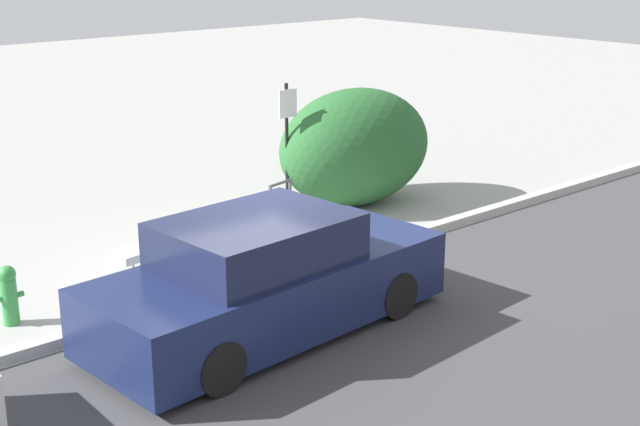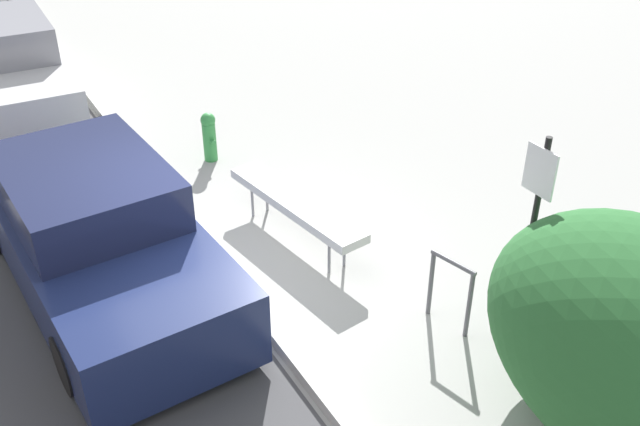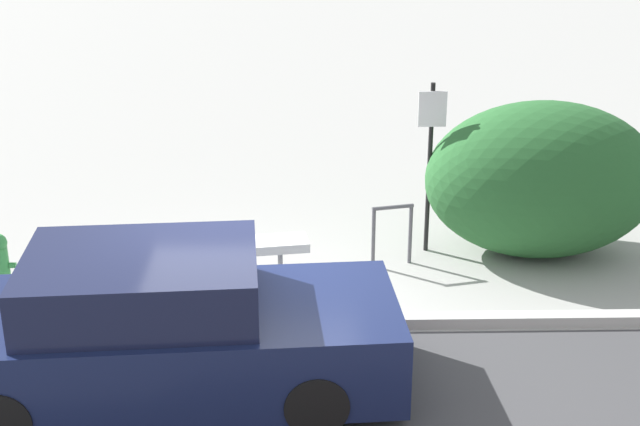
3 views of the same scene
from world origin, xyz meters
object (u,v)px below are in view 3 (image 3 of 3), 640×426
sign_post (430,152)px  fire_hydrant (0,262)px  parked_car_near (160,331)px  bike_rack (392,229)px  bench (214,249)px

sign_post → fire_hydrant: 5.52m
sign_post → parked_car_near: (-3.05, -3.40, -0.72)m
bike_rack → parked_car_near: size_ratio=0.18×
bike_rack → sign_post: (0.51, 0.45, 0.88)m
fire_hydrant → parked_car_near: parked_car_near is taller
bench → parked_car_near: parked_car_near is taller
sign_post → bike_rack: bearing=-138.6°
bike_rack → fire_hydrant: bearing=-171.6°
fire_hydrant → bike_rack: bearing=8.4°
fire_hydrant → sign_post: bearing=12.3°
parked_car_near → bench: bearing=78.7°
bench → sign_post: size_ratio=1.02×
bike_rack → bench: bearing=-164.5°
bench → parked_car_near: (-0.31, -2.33, 0.15)m
sign_post → fire_hydrant: (-5.31, -1.16, -0.98)m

